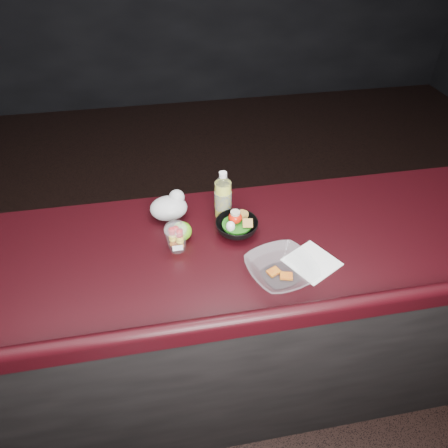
{
  "coord_description": "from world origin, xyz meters",
  "views": [
    {
      "loc": [
        -0.18,
        -0.77,
        2.05
      ],
      "look_at": [
        0.02,
        0.33,
        1.1
      ],
      "focal_mm": 32.0,
      "sensor_mm": 36.0,
      "label": 1
    }
  ],
  "objects_px": {
    "snack_bowl": "(236,226)",
    "takeout_bowl": "(281,270)",
    "lemonade_bottle": "(223,198)",
    "fruit_cup": "(176,236)",
    "green_apple": "(182,231)"
  },
  "relations": [
    {
      "from": "lemonade_bottle",
      "to": "green_apple",
      "type": "xyz_separation_m",
      "value": [
        -0.18,
        -0.11,
        -0.05
      ]
    },
    {
      "from": "snack_bowl",
      "to": "fruit_cup",
      "type": "bearing_deg",
      "value": -166.84
    },
    {
      "from": "takeout_bowl",
      "to": "fruit_cup",
      "type": "bearing_deg",
      "value": 149.62
    },
    {
      "from": "fruit_cup",
      "to": "takeout_bowl",
      "type": "height_order",
      "value": "fruit_cup"
    },
    {
      "from": "green_apple",
      "to": "snack_bowl",
      "type": "relative_size",
      "value": 0.4
    },
    {
      "from": "snack_bowl",
      "to": "takeout_bowl",
      "type": "distance_m",
      "value": 0.27
    },
    {
      "from": "takeout_bowl",
      "to": "lemonade_bottle",
      "type": "bearing_deg",
      "value": 110.67
    },
    {
      "from": "lemonade_bottle",
      "to": "fruit_cup",
      "type": "xyz_separation_m",
      "value": [
        -0.2,
        -0.16,
        -0.02
      ]
    },
    {
      "from": "lemonade_bottle",
      "to": "fruit_cup",
      "type": "height_order",
      "value": "lemonade_bottle"
    },
    {
      "from": "fruit_cup",
      "to": "takeout_bowl",
      "type": "bearing_deg",
      "value": -30.38
    },
    {
      "from": "snack_bowl",
      "to": "green_apple",
      "type": "bearing_deg",
      "value": -179.81
    },
    {
      "from": "fruit_cup",
      "to": "green_apple",
      "type": "bearing_deg",
      "value": 67.13
    },
    {
      "from": "snack_bowl",
      "to": "takeout_bowl",
      "type": "bearing_deg",
      "value": -67.7
    },
    {
      "from": "lemonade_bottle",
      "to": "takeout_bowl",
      "type": "distance_m",
      "value": 0.39
    },
    {
      "from": "fruit_cup",
      "to": "takeout_bowl",
      "type": "relative_size",
      "value": 0.43
    }
  ]
}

